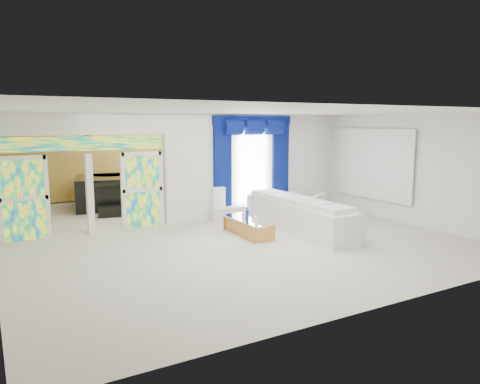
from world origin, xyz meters
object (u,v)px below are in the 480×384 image
white_sofa (299,217)px  armchair (304,204)px  console_table (229,213)px  grand_piano (101,192)px  coffee_table (248,227)px

white_sofa → armchair: size_ratio=3.91×
white_sofa → console_table: white_sofa is taller
white_sofa → grand_piano: (-3.67, 5.76, 0.14)m
console_table → white_sofa: bearing=-66.9°
white_sofa → grand_piano: bearing=125.6°
white_sofa → armchair: white_sofa is taller
armchair → coffee_table: bearing=88.3°
coffee_table → grand_piano: bearing=113.0°
coffee_table → armchair: (2.75, 1.31, 0.14)m
white_sofa → console_table: (-0.91, 2.14, -0.19)m
console_table → grand_piano: (-2.76, 3.62, 0.33)m
white_sofa → armchair: bearing=52.0°
coffee_table → armchair: 3.05m
coffee_table → white_sofa: bearing=-12.5°
console_table → grand_piano: 4.57m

